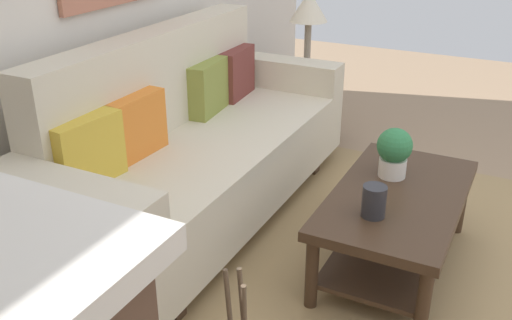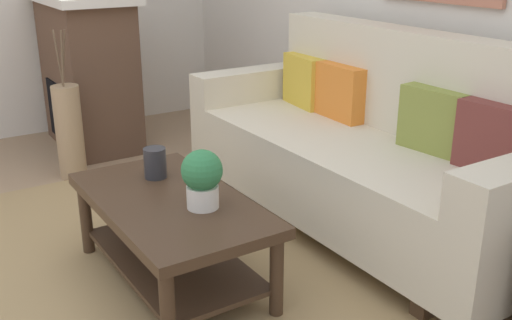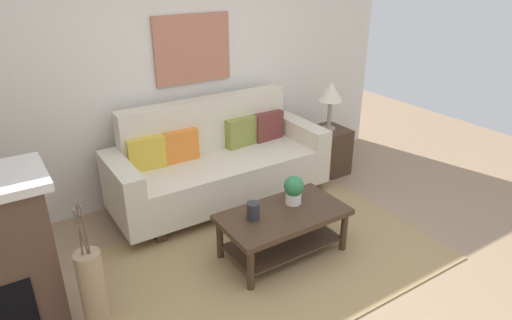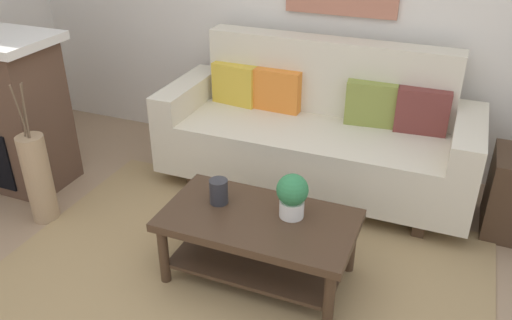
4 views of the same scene
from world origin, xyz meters
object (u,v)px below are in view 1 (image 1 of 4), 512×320
(potted_plant_tabletop, at_px, (394,151))
(side_table, at_px, (305,103))
(couch, at_px, (196,149))
(throw_pillow_olive, at_px, (208,88))
(throw_pillow_orange, at_px, (136,126))
(tabletop_vase, at_px, (374,201))
(throw_pillow_maroon, at_px, (236,73))
(table_lamp, at_px, (309,10))
(coffee_table, at_px, (396,213))
(throw_pillow_mustard, at_px, (87,151))

(potted_plant_tabletop, relative_size, side_table, 0.47)
(couch, xyz_separation_m, throw_pillow_olive, (0.36, 0.13, 0.25))
(throw_pillow_orange, bearing_deg, throw_pillow_olive, 0.00)
(tabletop_vase, bearing_deg, potted_plant_tabletop, 3.70)
(throw_pillow_maroon, bearing_deg, table_lamp, -16.38)
(side_table, bearing_deg, throw_pillow_maroon, 163.62)
(throw_pillow_olive, bearing_deg, table_lamp, -11.14)
(couch, bearing_deg, coffee_table, -89.92)
(throw_pillow_maroon, distance_m, potted_plant_tabletop, 1.33)
(couch, relative_size, throw_pillow_orange, 6.34)
(couch, bearing_deg, potted_plant_tabletop, -81.15)
(throw_pillow_orange, height_order, table_lamp, table_lamp)
(potted_plant_tabletop, height_order, table_lamp, table_lamp)
(throw_pillow_mustard, relative_size, side_table, 0.64)
(coffee_table, height_order, potted_plant_tabletop, potted_plant_tabletop)
(throw_pillow_olive, distance_m, potted_plant_tabletop, 1.23)
(throw_pillow_orange, bearing_deg, throw_pillow_mustard, 180.00)
(potted_plant_tabletop, xyz_separation_m, side_table, (1.27, 1.00, -0.29))
(throw_pillow_mustard, xyz_separation_m, side_table, (2.16, -0.21, -0.40))
(tabletop_vase, distance_m, table_lamp, 2.05)
(throw_pillow_olive, distance_m, coffee_table, 1.39)
(coffee_table, bearing_deg, throw_pillow_mustard, 119.07)
(coffee_table, xyz_separation_m, potted_plant_tabletop, (0.17, 0.08, 0.26))
(table_lamp, bearing_deg, tabletop_vase, -149.09)
(throw_pillow_olive, height_order, tabletop_vase, throw_pillow_olive)
(throw_pillow_mustard, bearing_deg, throw_pillow_olive, 0.00)
(couch, xyz_separation_m, tabletop_vase, (-0.27, -1.11, 0.07))
(throw_pillow_maroon, bearing_deg, throw_pillow_orange, 180.00)
(throw_pillow_orange, height_order, side_table, throw_pillow_orange)
(couch, bearing_deg, throw_pillow_mustard, 170.06)
(table_lamp, bearing_deg, throw_pillow_orange, 173.24)
(throw_pillow_maroon, height_order, coffee_table, throw_pillow_maroon)
(potted_plant_tabletop, bearing_deg, throw_pillow_olive, 81.13)
(couch, distance_m, tabletop_vase, 1.15)
(throw_pillow_mustard, relative_size, tabletop_vase, 2.40)
(side_table, bearing_deg, couch, 176.51)
(throw_pillow_orange, bearing_deg, couch, -19.31)
(throw_pillow_maroon, relative_size, table_lamp, 0.63)
(tabletop_vase, relative_size, table_lamp, 0.26)
(throw_pillow_mustard, relative_size, throw_pillow_orange, 1.00)
(coffee_table, relative_size, potted_plant_tabletop, 4.20)
(side_table, bearing_deg, throw_pillow_mustard, 174.35)
(coffee_table, distance_m, potted_plant_tabletop, 0.32)
(throw_pillow_olive, distance_m, table_lamp, 1.15)
(potted_plant_tabletop, height_order, side_table, potted_plant_tabletop)
(throw_pillow_orange, bearing_deg, table_lamp, -6.76)
(throw_pillow_olive, height_order, coffee_table, throw_pillow_olive)
(throw_pillow_orange, distance_m, potted_plant_tabletop, 1.32)
(coffee_table, relative_size, table_lamp, 1.93)
(coffee_table, xyz_separation_m, table_lamp, (1.44, 1.08, 0.68))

